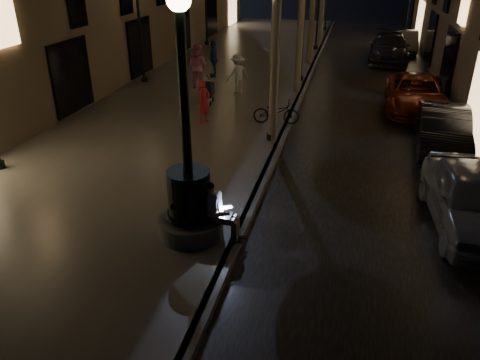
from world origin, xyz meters
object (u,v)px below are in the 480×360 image
(lamp_left_b, at_px, (139,14))
(pedestrian_pink, at_px, (197,66))
(car_fifth, at_px, (406,41))
(lamp_curb_b, at_px, (304,13))
(stroller, at_px, (207,90))
(car_front, at_px, (470,199))
(car_second, at_px, (443,130))
(bicycle, at_px, (276,112))
(lamp_curb_a, at_px, (274,44))
(car_third, at_px, (416,94))
(fountain_lamppost, at_px, (189,193))
(car_rear, at_px, (389,48))
(pedestrian_red, at_px, (204,102))
(pedestrian_white, at_px, (238,74))
(pedestrian_blue, at_px, (214,59))
(seated_man_laptop, at_px, (218,209))

(lamp_left_b, height_order, pedestrian_pink, lamp_left_b)
(car_fifth, bearing_deg, lamp_curb_b, -117.21)
(stroller, bearing_deg, car_front, -47.18)
(lamp_left_b, distance_m, stroller, 5.37)
(car_second, relative_size, bicycle, 2.58)
(lamp_curb_a, height_order, car_third, lamp_curb_a)
(lamp_curb_b, xyz_separation_m, car_third, (4.90, -2.99, -2.56))
(fountain_lamppost, xyz_separation_m, car_front, (5.97, 2.11, -0.50))
(car_second, xyz_separation_m, car_rear, (-1.02, 13.52, 0.07))
(car_front, bearing_deg, fountain_lamppost, -164.09)
(lamp_left_b, xyz_separation_m, pedestrian_red, (4.49, -4.94, -2.26))
(car_third, xyz_separation_m, pedestrian_pink, (-9.22, 0.59, 0.49))
(fountain_lamppost, relative_size, car_third, 1.07)
(stroller, distance_m, car_rear, 13.32)
(car_rear, xyz_separation_m, car_fifth, (1.20, 3.40, -0.13))
(car_third, relative_size, pedestrian_white, 2.93)
(car_second, xyz_separation_m, car_fifth, (0.18, 16.93, -0.06))
(car_third, distance_m, pedestrian_pink, 9.25)
(car_fifth, xyz_separation_m, bicycle, (-5.60, -16.12, -0.00))
(car_second, height_order, pedestrian_blue, pedestrian_blue)
(car_third, bearing_deg, bicycle, -144.09)
(bicycle, bearing_deg, car_fifth, -25.48)
(lamp_curb_b, xyz_separation_m, lamp_left_b, (-7.10, -2.00, 0.00))
(fountain_lamppost, height_order, pedestrian_blue, fountain_lamppost)
(stroller, xyz_separation_m, car_front, (8.45, -7.17, -0.05))
(fountain_lamppost, distance_m, pedestrian_red, 7.32)
(car_second, distance_m, pedestrian_red, 7.94)
(lamp_curb_b, distance_m, car_fifth, 11.46)
(car_rear, bearing_deg, car_front, -84.10)
(fountain_lamppost, distance_m, pedestrian_white, 11.27)
(fountain_lamppost, xyz_separation_m, car_fifth, (6.20, 23.70, -0.58))
(lamp_curb_a, xyz_separation_m, stroller, (-3.18, 3.28, -2.48))
(car_front, relative_size, car_fifth, 1.09)
(seated_man_laptop, distance_m, lamp_curb_a, 6.44)
(car_third, bearing_deg, lamp_curb_a, -132.88)
(seated_man_laptop, distance_m, lamp_left_b, 14.09)
(car_rear, relative_size, pedestrian_pink, 2.72)
(car_fifth, relative_size, pedestrian_blue, 2.21)
(lamp_left_b, relative_size, pedestrian_red, 3.09)
(pedestrian_white, bearing_deg, car_fifth, -167.64)
(car_fifth, bearing_deg, pedestrian_blue, -131.82)
(pedestrian_red, distance_m, pedestrian_blue, 6.84)
(car_rear, bearing_deg, bicycle, -106.23)
(car_front, bearing_deg, lamp_left_b, 137.78)
(stroller, height_order, bicycle, stroller)
(lamp_curb_b, bearing_deg, lamp_curb_a, -90.00)
(lamp_left_b, height_order, stroller, lamp_left_b)
(lamp_curb_a, xyz_separation_m, car_rear, (4.30, 14.30, -2.48))
(stroller, bearing_deg, seated_man_laptop, -78.43)
(pedestrian_pink, height_order, pedestrian_white, pedestrian_pink)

